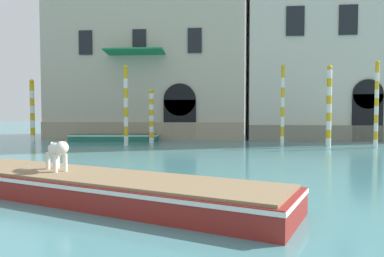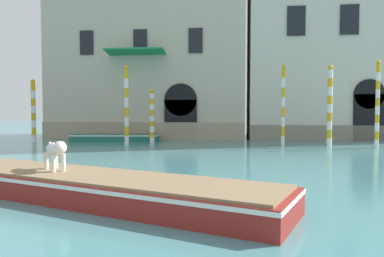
# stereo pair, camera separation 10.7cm
# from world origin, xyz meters

# --- Properties ---
(palazzo_left) EXTENTS (13.95, 7.40, 19.93)m
(palazzo_left) POSITION_xyz_m (0.36, 25.35, 9.94)
(palazzo_left) COLOR #BCB29E
(palazzo_left) RESTS_ON ground_plane
(boat_foreground) EXTENTS (8.98, 5.02, 0.58)m
(boat_foreground) POSITION_xyz_m (3.43, 5.67, 0.31)
(boat_foreground) COLOR maroon
(boat_foreground) RESTS_ON ground_plane
(dog_on_deck) EXTENTS (0.84, 0.90, 0.75)m
(dog_on_deck) POSITION_xyz_m (2.29, 6.06, 1.07)
(dog_on_deck) COLOR silver
(dog_on_deck) RESTS_ON boat_foreground
(boat_moored_near_palazzo) EXTENTS (5.73, 1.92, 0.44)m
(boat_moored_near_palazzo) POSITION_xyz_m (-1.02, 21.04, 0.23)
(boat_moored_near_palazzo) COLOR #1E6651
(boat_moored_near_palazzo) RESTS_ON ground_plane
(mooring_pole_0) EXTENTS (0.29, 0.29, 4.46)m
(mooring_pole_0) POSITION_xyz_m (11.78, 18.63, 2.25)
(mooring_pole_0) COLOR white
(mooring_pole_0) RESTS_ON ground_plane
(mooring_pole_1) EXTENTS (0.21, 0.21, 4.54)m
(mooring_pole_1) POSITION_xyz_m (9.33, 18.89, 2.29)
(mooring_pole_1) COLOR white
(mooring_pole_1) RESTS_ON ground_plane
(mooring_pole_2) EXTENTS (0.28, 0.28, 3.90)m
(mooring_pole_2) POSITION_xyz_m (-5.70, 19.50, 1.97)
(mooring_pole_2) COLOR white
(mooring_pole_2) RESTS_ON ground_plane
(mooring_pole_3) EXTENTS (0.22, 0.22, 4.61)m
(mooring_pole_3) POSITION_xyz_m (14.10, 18.18, 2.32)
(mooring_pole_3) COLOR white
(mooring_pole_3) RESTS_ON ground_plane
(mooring_pole_4) EXTENTS (0.29, 0.29, 3.28)m
(mooring_pole_4) POSITION_xyz_m (1.65, 19.95, 1.66)
(mooring_pole_4) COLOR white
(mooring_pole_4) RESTS_ON ground_plane
(mooring_pole_5) EXTENTS (0.25, 0.25, 4.55)m
(mooring_pole_5) POSITION_xyz_m (0.56, 18.20, 2.29)
(mooring_pole_5) COLOR white
(mooring_pole_5) RESTS_ON ground_plane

